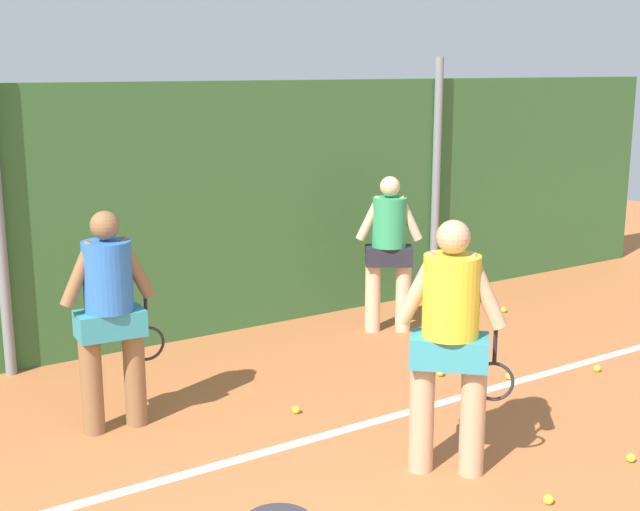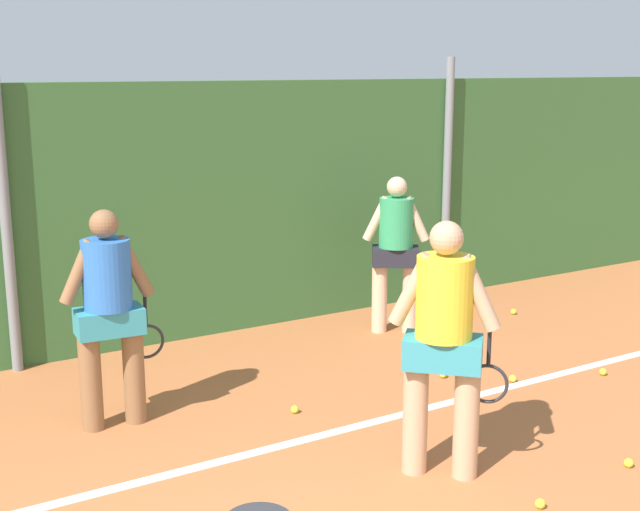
# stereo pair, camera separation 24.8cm
# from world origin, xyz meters

# --- Properties ---
(hedge_fence_backdrop) EXTENTS (17.62, 0.25, 2.63)m
(hedge_fence_backdrop) POSITION_xyz_m (0.00, 5.29, 1.32)
(hedge_fence_backdrop) COLOR #386633
(hedge_fence_backdrop) RESTS_ON ground_plane
(fence_post_center) EXTENTS (0.10, 0.10, 2.89)m
(fence_post_center) POSITION_xyz_m (0.00, 5.11, 1.44)
(fence_post_center) COLOR gray
(fence_post_center) RESTS_ON ground_plane
(fence_post_right) EXTENTS (0.10, 0.10, 2.89)m
(fence_post_right) POSITION_xyz_m (5.08, 5.11, 1.44)
(fence_post_right) COLOR gray
(fence_post_right) RESTS_ON ground_plane
(court_baseline_paint) EXTENTS (12.88, 0.10, 0.01)m
(court_baseline_paint) POSITION_xyz_m (0.00, 2.41, 0.00)
(court_baseline_paint) COLOR white
(court_baseline_paint) RESTS_ON ground_plane
(player_foreground_near) EXTENTS (0.66, 0.58, 1.79)m
(player_foreground_near) POSITION_xyz_m (2.08, 1.46, 1.00)
(player_foreground_near) COLOR tan
(player_foreground_near) RESTS_ON ground_plane
(player_midcourt) EXTENTS (0.80, 0.37, 1.73)m
(player_midcourt) POSITION_xyz_m (0.40, 3.43, 0.97)
(player_midcourt) COLOR #8C603D
(player_midcourt) RESTS_ON ground_plane
(player_backcourt_far) EXTENTS (0.61, 0.51, 1.67)m
(player_backcourt_far) POSITION_xyz_m (3.71, 4.25, 0.94)
(player_backcourt_far) COLOR beige
(player_backcourt_far) RESTS_ON ground_plane
(tennis_ball_0) EXTENTS (0.07, 0.07, 0.07)m
(tennis_ball_0) POSITION_xyz_m (1.73, 2.90, 0.03)
(tennis_ball_0) COLOR #CCDB33
(tennis_ball_0) RESTS_ON ground_plane
(tennis_ball_3) EXTENTS (0.07, 0.07, 0.07)m
(tennis_ball_3) POSITION_xyz_m (3.28, 0.84, 0.03)
(tennis_ball_3) COLOR #CCDB33
(tennis_ball_3) RESTS_ON ground_plane
(tennis_ball_4) EXTENTS (0.07, 0.07, 0.07)m
(tennis_ball_4) POSITION_xyz_m (3.75, 2.49, 0.03)
(tennis_ball_4) COLOR #CCDB33
(tennis_ball_4) RESTS_ON ground_plane
(tennis_ball_6) EXTENTS (0.07, 0.07, 0.07)m
(tennis_ball_6) POSITION_xyz_m (5.26, 4.06, 0.03)
(tennis_ball_6) COLOR #CCDB33
(tennis_ball_6) RESTS_ON ground_plane
(tennis_ball_8) EXTENTS (0.07, 0.07, 0.07)m
(tennis_ball_8) POSITION_xyz_m (2.33, 0.75, 0.03)
(tennis_ball_8) COLOR #CCDB33
(tennis_ball_8) RESTS_ON ground_plane
(tennis_ball_9) EXTENTS (0.07, 0.07, 0.07)m
(tennis_ball_9) POSITION_xyz_m (4.58, 2.19, 0.03)
(tennis_ball_9) COLOR #CCDB33
(tennis_ball_9) RESTS_ON ground_plane
(tennis_ball_10) EXTENTS (0.07, 0.07, 0.07)m
(tennis_ball_10) POSITION_xyz_m (3.28, 2.90, 0.03)
(tennis_ball_10) COLOR #CCDB33
(tennis_ball_10) RESTS_ON ground_plane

